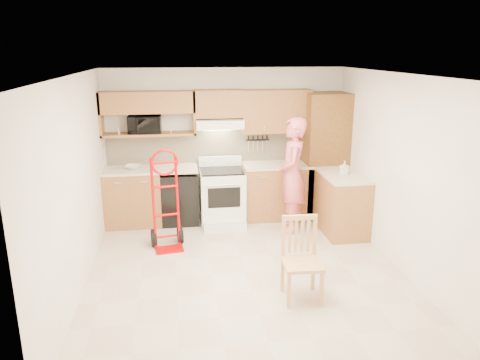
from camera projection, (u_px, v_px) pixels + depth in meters
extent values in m
cube|color=#BEAB92|center=(245.00, 272.00, 5.93)|extent=(4.00, 4.50, 0.02)
cube|color=white|center=(246.00, 74.00, 5.24)|extent=(4.00, 4.50, 0.02)
cube|color=white|center=(225.00, 143.00, 7.74)|extent=(4.00, 0.02, 2.50)
cube|color=white|center=(292.00, 261.00, 3.44)|extent=(4.00, 0.02, 2.50)
cube|color=white|center=(75.00, 186.00, 5.31)|extent=(0.02, 4.50, 2.50)
cube|color=white|center=(400.00, 173.00, 5.86)|extent=(0.02, 4.50, 2.50)
cube|color=beige|center=(225.00, 146.00, 7.73)|extent=(3.92, 0.03, 0.55)
cube|color=#AA6F39|center=(134.00, 198.00, 7.45)|extent=(0.90, 0.60, 0.90)
cube|color=black|center=(180.00, 197.00, 7.56)|extent=(0.60, 0.60, 0.85)
cube|color=#AA6F39|center=(276.00, 192.00, 7.77)|extent=(1.14, 0.60, 0.90)
cube|color=beige|center=(151.00, 169.00, 7.36)|extent=(1.50, 0.63, 0.04)
cube|color=beige|center=(277.00, 165.00, 7.65)|extent=(1.14, 0.63, 0.04)
cube|color=#AA6F39|center=(342.00, 204.00, 7.13)|extent=(0.60, 1.00, 0.90)
cube|color=beige|center=(344.00, 175.00, 7.00)|extent=(0.63, 1.00, 0.04)
cube|color=brown|center=(324.00, 156.00, 7.72)|extent=(0.70, 0.60, 2.10)
cube|color=#AA6F39|center=(147.00, 102.00, 7.20)|extent=(1.50, 0.33, 0.34)
cube|color=#AA6F39|center=(149.00, 134.00, 7.34)|extent=(1.50, 0.33, 0.04)
cube|color=#AA6F39|center=(219.00, 104.00, 7.36)|extent=(0.76, 0.33, 0.44)
cube|color=#AA6F39|center=(276.00, 111.00, 7.53)|extent=(1.14, 0.33, 0.70)
cube|color=white|center=(219.00, 123.00, 7.39)|extent=(0.76, 0.46, 0.14)
imported|color=black|center=(145.00, 124.00, 7.28)|extent=(0.52, 0.36, 0.28)
imported|color=#E3616B|center=(292.00, 176.00, 7.06)|extent=(0.56, 0.73, 1.80)
imported|color=white|center=(344.00, 168.00, 6.96)|extent=(0.11, 0.12, 0.21)
imported|color=white|center=(133.00, 167.00, 7.31)|extent=(0.30, 0.30, 0.06)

